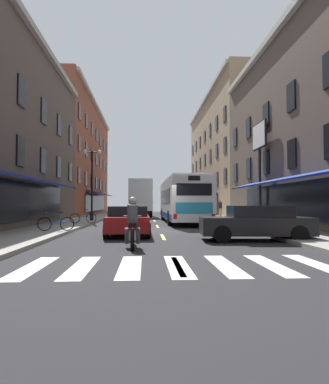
% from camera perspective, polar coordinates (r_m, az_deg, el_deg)
% --- Properties ---
extents(ground_plane, '(34.80, 80.00, 0.10)m').
position_cam_1_polar(ground_plane, '(17.68, -0.89, -6.85)').
color(ground_plane, '#28282B').
extents(lane_centre_dashes, '(0.14, 73.90, 0.01)m').
position_cam_1_polar(lane_centre_dashes, '(17.42, -0.86, -6.74)').
color(lane_centre_dashes, '#DBCC4C').
rests_on(lane_centre_dashes, ground).
extents(crosswalk_near, '(7.10, 2.80, 0.01)m').
position_cam_1_polar(crosswalk_near, '(7.77, 2.35, -12.72)').
color(crosswalk_near, silver).
rests_on(crosswalk_near, ground).
extents(sidewalk_left, '(3.00, 80.00, 0.14)m').
position_cam_1_polar(sidewalk_left, '(18.39, -19.70, -6.17)').
color(sidewalk_left, '#A39E93').
rests_on(sidewalk_left, ground).
extents(sidewalk_right, '(3.00, 80.00, 0.14)m').
position_cam_1_polar(sidewalk_right, '(18.86, 17.42, -6.09)').
color(sidewalk_right, '#A39E93').
rests_on(sidewalk_right, ground).
extents(storefront_row_right, '(9.44, 79.90, 15.81)m').
position_cam_1_polar(storefront_row_right, '(25.82, 25.14, 9.58)').
color(storefront_row_right, brown).
rests_on(storefront_row_right, ground).
extents(billboard_sign, '(0.40, 2.43, 6.85)m').
position_cam_1_polar(billboard_sign, '(23.50, 16.24, 7.41)').
color(billboard_sign, black).
rests_on(billboard_sign, sidewalk_right).
extents(transit_bus, '(2.74, 11.43, 3.26)m').
position_cam_1_polar(transit_bus, '(24.48, 3.05, -1.37)').
color(transit_bus, silver).
rests_on(transit_bus, ground).
extents(box_truck, '(2.69, 7.05, 3.90)m').
position_cam_1_polar(box_truck, '(35.35, -4.31, -1.08)').
color(box_truck, black).
rests_on(box_truck, ground).
extents(sedan_near, '(4.33, 2.17, 1.36)m').
position_cam_1_polar(sedan_near, '(13.30, 15.63, -5.16)').
color(sedan_near, black).
rests_on(sedan_near, ground).
extents(sedan_mid, '(2.00, 4.44, 1.37)m').
position_cam_1_polar(sedan_mid, '(46.76, -4.32, -2.89)').
color(sedan_mid, maroon).
rests_on(sedan_mid, ground).
extents(sedan_far, '(1.98, 4.58, 1.32)m').
position_cam_1_polar(sedan_far, '(15.11, -6.25, -4.89)').
color(sedan_far, maroon).
rests_on(sedan_far, ground).
extents(motorcycle_rider, '(0.62, 2.07, 1.66)m').
position_cam_1_polar(motorcycle_rider, '(10.82, -5.60, -5.91)').
color(motorcycle_rider, black).
rests_on(motorcycle_rider, ground).
extents(bicycle_near, '(1.71, 0.48, 0.91)m').
position_cam_1_polar(bicycle_near, '(16.46, -18.39, -5.18)').
color(bicycle_near, black).
rests_on(bicycle_near, sidewalk_left).
extents(bicycle_mid, '(1.71, 0.48, 0.91)m').
position_cam_1_polar(bicycle_mid, '(22.19, -13.99, -4.37)').
color(bicycle_mid, black).
rests_on(bicycle_mid, sidewalk_left).
extents(pedestrian_mid, '(0.36, 0.36, 1.65)m').
position_cam_1_polar(pedestrian_mid, '(33.21, 9.71, -2.76)').
color(pedestrian_mid, '#B29947').
rests_on(pedestrian_mid, sidewalk_right).
extents(street_lamp_twin, '(1.42, 0.32, 5.44)m').
position_cam_1_polar(street_lamp_twin, '(25.82, -12.52, 1.84)').
color(street_lamp_twin, black).
rests_on(street_lamp_twin, sidewalk_left).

